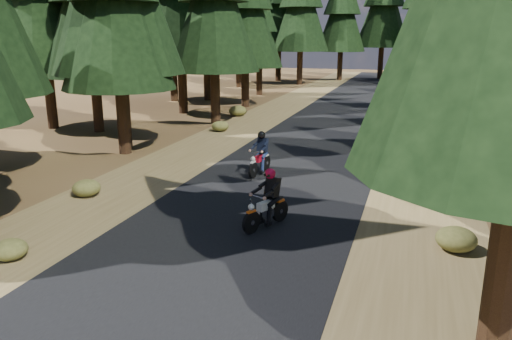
{
  "coord_description": "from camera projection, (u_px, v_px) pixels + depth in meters",
  "views": [
    {
      "loc": [
        4.19,
        -11.45,
        4.83
      ],
      "look_at": [
        0.0,
        1.5,
        1.1
      ],
      "focal_mm": 35.0,
      "sensor_mm": 36.0,
      "label": 1
    }
  ],
  "objects": [
    {
      "name": "understory_shrubs",
      "position": [
        346.0,
        153.0,
        19.75
      ],
      "size": [
        14.85,
        31.48,
        0.64
      ],
      "color": "#474C1E",
      "rests_on": "ground"
    },
    {
      "name": "shoulder_l",
      "position": [
        169.0,
        165.0,
        18.98
      ],
      "size": [
        3.2,
        100.0,
        0.01
      ],
      "primitive_type": "cube",
      "color": "brown",
      "rests_on": "ground"
    },
    {
      "name": "rider_follow",
      "position": [
        260.0,
        160.0,
        17.57
      ],
      "size": [
        0.72,
        1.75,
        1.52
      ],
      "rotation": [
        0.0,
        0.0,
        3.02
      ],
      "color": "maroon",
      "rests_on": "road"
    },
    {
      "name": "rider_lead",
      "position": [
        266.0,
        208.0,
        12.73
      ],
      "size": [
        1.18,
        1.79,
        1.54
      ],
      "rotation": [
        0.0,
        0.0,
        2.72
      ],
      "color": "silver",
      "rests_on": "road"
    },
    {
      "name": "road",
      "position": [
        286.0,
        175.0,
        17.61
      ],
      "size": [
        6.0,
        100.0,
        0.01
      ],
      "primitive_type": "cube",
      "color": "black",
      "rests_on": "ground"
    },
    {
      "name": "shoulder_r",
      "position": [
        423.0,
        187.0,
        16.25
      ],
      "size": [
        3.2,
        100.0,
        0.01
      ],
      "primitive_type": "cube",
      "color": "brown",
      "rests_on": "ground"
    },
    {
      "name": "ground",
      "position": [
        238.0,
        225.0,
        13.03
      ],
      "size": [
        120.0,
        120.0,
        0.0
      ],
      "primitive_type": "plane",
      "color": "#422B17",
      "rests_on": "ground"
    }
  ]
}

